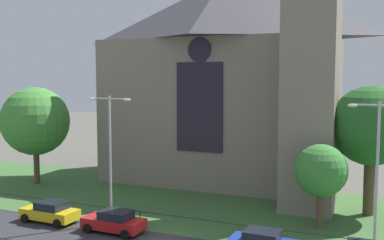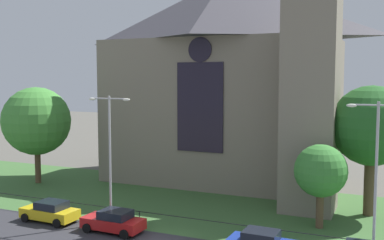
# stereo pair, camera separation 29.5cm
# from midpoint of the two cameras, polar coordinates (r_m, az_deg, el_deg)

# --- Properties ---
(ground) EXTENTS (160.00, 160.00, 0.00)m
(ground) POSITION_cam_midpoint_polar(r_m,az_deg,el_deg) (38.89, 2.86, -10.24)
(ground) COLOR #56544C
(grass_verge) EXTENTS (120.00, 20.00, 0.01)m
(grass_verge) POSITION_cam_midpoint_polar(r_m,az_deg,el_deg) (37.10, 1.74, -10.99)
(grass_verge) COLOR #3D6633
(grass_verge) RESTS_ON ground
(church_building) EXTENTS (23.20, 16.20, 26.00)m
(church_building) POSITION_cam_midpoint_polar(r_m,az_deg,el_deg) (46.34, 4.66, 5.10)
(church_building) COLOR gray
(church_building) RESTS_ON ground
(iron_railing) EXTENTS (31.15, 0.07, 1.13)m
(iron_railing) POSITION_cam_midpoint_polar(r_m,az_deg,el_deg) (33.17, -6.18, -11.25)
(iron_railing) COLOR black
(iron_railing) RESTS_ON ground
(tree_right_near) EXTENTS (3.63, 3.63, 5.82)m
(tree_right_near) POSITION_cam_midpoint_polar(r_m,az_deg,el_deg) (33.33, 15.68, -6.04)
(tree_right_near) COLOR brown
(tree_right_near) RESTS_ON ground
(tree_left_far) EXTENTS (6.63, 6.63, 9.43)m
(tree_left_far) POSITION_cam_midpoint_polar(r_m,az_deg,el_deg) (47.93, -18.28, -0.14)
(tree_left_far) COLOR brown
(tree_left_far) RESTS_ON ground
(tree_right_far) EXTENTS (5.99, 5.99, 9.79)m
(tree_right_far) POSITION_cam_midpoint_polar(r_m,az_deg,el_deg) (37.17, 21.27, -0.74)
(tree_right_far) COLOR brown
(tree_right_far) RESTS_ON ground
(streetlamp_near) EXTENTS (3.37, 0.26, 9.09)m
(streetlamp_near) POSITION_cam_midpoint_polar(r_m,az_deg,el_deg) (33.25, -9.75, -2.90)
(streetlamp_near) COLOR #B2B2B7
(streetlamp_near) RESTS_ON ground
(streetlamp_far) EXTENTS (3.37, 0.26, 9.05)m
(streetlamp_far) POSITION_cam_midpoint_polar(r_m,az_deg,el_deg) (27.84, 21.88, -4.84)
(streetlamp_far) COLOR #B2B2B7
(streetlamp_far) RESTS_ON ground
(parked_car_yellow) EXTENTS (4.25, 2.13, 1.51)m
(parked_car_yellow) POSITION_cam_midpoint_polar(r_m,az_deg,el_deg) (35.68, -16.69, -10.64)
(parked_car_yellow) COLOR gold
(parked_car_yellow) RESTS_ON ground
(parked_car_red) EXTENTS (4.23, 2.09, 1.51)m
(parked_car_red) POSITION_cam_midpoint_polar(r_m,az_deg,el_deg) (32.45, -9.28, -12.09)
(parked_car_red) COLOR #B21919
(parked_car_red) RESTS_ON ground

